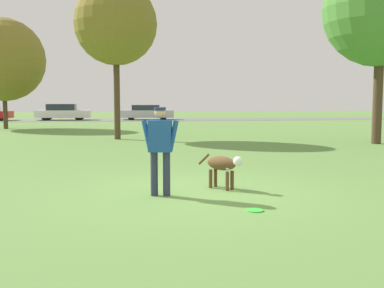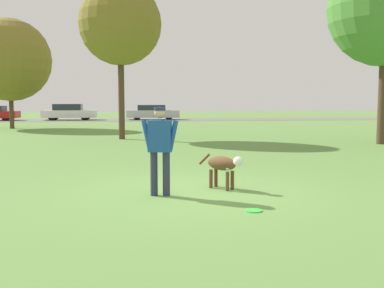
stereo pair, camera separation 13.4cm
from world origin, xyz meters
TOP-DOWN VIEW (x-y plane):
  - ground_plane at (0.00, 0.00)m, footprint 120.00×120.00m
  - far_road_strip at (0.00, 31.46)m, footprint 120.00×6.00m
  - person at (-0.58, -0.22)m, footprint 0.67×0.31m
  - dog at (0.66, 0.21)m, footprint 0.76×0.91m
  - frisbee at (0.78, -1.55)m, footprint 0.27×0.27m
  - tree_mid_center at (-1.52, 11.79)m, footprint 3.56×3.56m
  - tree_far_left at (-8.27, 20.14)m, footprint 4.90×4.90m
  - parked_car_white at (-6.46, 31.75)m, footprint 4.58×1.86m
  - parked_car_silver at (0.72, 31.39)m, footprint 4.63×1.95m

SIDE VIEW (x-z plane):
  - ground_plane at x=0.00m, z-range 0.00..0.00m
  - far_road_strip at x=0.00m, z-range 0.00..0.01m
  - frisbee at x=0.78m, z-range 0.00..0.02m
  - dog at x=0.66m, z-range 0.14..0.80m
  - parked_car_silver at x=0.72m, z-range 0.00..1.30m
  - parked_car_white at x=-6.46m, z-range -0.01..1.38m
  - person at x=-0.58m, z-range 0.14..1.72m
  - tree_far_left at x=-8.27m, z-range 0.82..7.37m
  - tree_mid_center at x=-1.52m, z-range 1.59..8.35m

